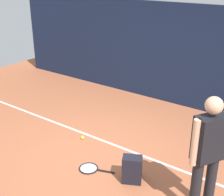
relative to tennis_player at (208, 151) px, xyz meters
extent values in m
plane|color=#9E5638|center=(-1.94, 0.22, -0.97)|extent=(12.00, 12.00, 0.00)
cube|color=#141E38|center=(-1.94, 3.22, 0.23)|extent=(10.00, 0.10, 2.39)
cube|color=white|center=(-1.94, 0.72, -0.96)|extent=(9.00, 0.05, 0.00)
cylinder|color=black|center=(-0.06, -0.10, -0.54)|extent=(0.14, 0.14, 0.85)
cylinder|color=black|center=(0.06, 0.10, -0.54)|extent=(0.14, 0.14, 0.85)
cube|color=black|center=(0.00, 0.00, 0.18)|extent=(0.39, 0.46, 0.60)
sphere|color=#D8A884|center=(0.00, 0.00, 0.62)|extent=(0.22, 0.22, 0.22)
cylinder|color=#D8A884|center=(-0.11, -0.19, 0.17)|extent=(0.09, 0.09, 0.62)
cylinder|color=#D8A884|center=(0.11, 0.19, 0.17)|extent=(0.09, 0.09, 0.62)
cylinder|color=black|center=(-1.58, -0.05, -0.95)|extent=(0.29, 0.13, 0.03)
torus|color=black|center=(-1.86, -0.15, -0.95)|extent=(0.41, 0.41, 0.02)
cylinder|color=#B2B2B2|center=(-1.86, -0.15, -0.95)|extent=(0.35, 0.35, 0.00)
cube|color=black|center=(-1.10, 0.00, -0.75)|extent=(0.36, 0.31, 0.44)
cube|color=black|center=(-1.17, 0.12, -0.83)|extent=(0.23, 0.17, 0.20)
sphere|color=#CCE033|center=(-2.58, 0.53, -0.93)|extent=(0.07, 0.07, 0.07)
camera|label=1|loc=(0.99, -3.41, 2.11)|focal=49.86mm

